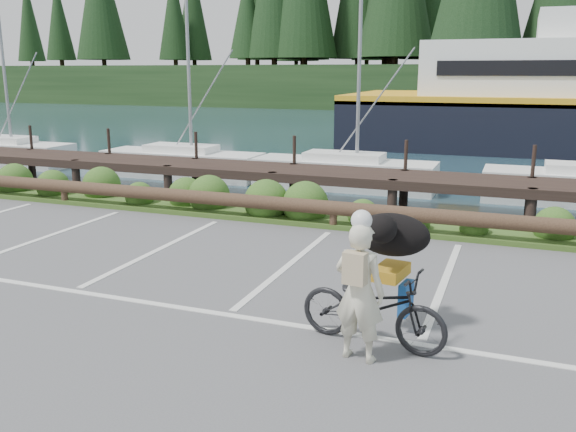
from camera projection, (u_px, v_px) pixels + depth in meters
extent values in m
plane|color=#4F4F51|center=(240.00, 305.00, 8.66)|extent=(72.00, 72.00, 0.00)
plane|color=#1A333F|center=(477.00, 124.00, 52.60)|extent=(160.00, 160.00, 0.00)
cube|color=#3D5B21|center=(342.00, 219.00, 13.47)|extent=(34.00, 1.60, 0.10)
imported|color=black|center=(373.00, 307.00, 7.31)|extent=(1.92, 0.91, 0.97)
imported|color=beige|center=(359.00, 292.00, 6.87)|extent=(0.65, 0.47, 1.63)
ellipsoid|color=black|center=(392.00, 235.00, 7.63)|extent=(0.60, 1.01, 0.55)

